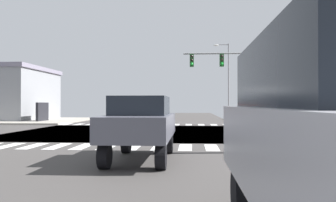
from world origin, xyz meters
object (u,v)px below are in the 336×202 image
(traffic_signal_mast, at_px, (225,69))
(suv_nearside_1, at_px, (137,106))
(sedan_middle_3, at_px, (157,107))
(suv_crossing_2, at_px, (145,106))
(street_lamp, at_px, (227,74))
(sedan_inner_4, at_px, (141,122))

(traffic_signal_mast, xyz_separation_m, suv_nearside_1, (-11.18, 25.90, -3.09))
(suv_nearside_1, bearing_deg, sedan_middle_3, -160.43)
(suv_crossing_2, bearing_deg, traffic_signal_mast, 123.46)
(street_lamp, height_order, suv_crossing_2, street_lamp)
(suv_crossing_2, bearing_deg, sedan_inner_4, 97.57)
(suv_nearside_1, height_order, suv_crossing_2, same)
(traffic_signal_mast, bearing_deg, suv_nearside_1, 113.35)
(suv_crossing_2, distance_m, sedan_inner_4, 30.35)
(suv_crossing_2, xyz_separation_m, sedan_middle_3, (0.00, 14.58, -0.28))
(suv_nearside_1, height_order, sedan_inner_4, suv_nearside_1)
(suv_crossing_2, relative_size, sedan_inner_4, 1.07)
(traffic_signal_mast, xyz_separation_m, suv_crossing_2, (-8.18, 12.38, -3.09))
(sedan_middle_3, bearing_deg, sedan_inner_4, 95.12)
(street_lamp, relative_size, suv_nearside_1, 1.84)
(traffic_signal_mast, height_order, sedan_inner_4, traffic_signal_mast)
(sedan_inner_4, bearing_deg, traffic_signal_mast, 76.71)
(traffic_signal_mast, distance_m, sedan_inner_4, 18.50)
(sedan_inner_4, bearing_deg, sedan_middle_3, 95.12)
(suv_crossing_2, distance_m, sedan_middle_3, 14.59)
(street_lamp, xyz_separation_m, suv_nearside_1, (-12.41, 14.37, -3.64))
(suv_nearside_1, xyz_separation_m, suv_crossing_2, (3.00, -13.52, 0.00))
(traffic_signal_mast, relative_size, suv_nearside_1, 1.33)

